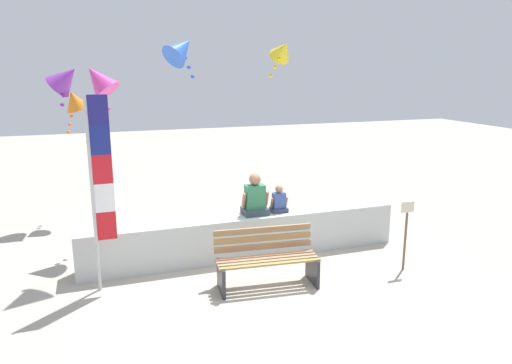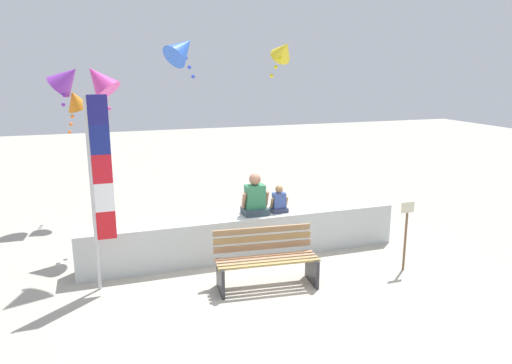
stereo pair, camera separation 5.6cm
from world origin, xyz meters
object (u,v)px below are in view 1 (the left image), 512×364
Objects in this scene: flag_banner at (98,181)px; sign_post at (406,229)px; person_child at (279,202)px; kite_magenta at (99,80)px; kite_purple at (66,78)px; kite_blue at (182,49)px; kite_yellow at (283,50)px; person_adult at (255,199)px; park_bench at (267,260)px; kite_orange at (74,101)px.

flag_banner is 2.49× the size of sign_post.
person_child is at bearing 10.48° from flag_banner.
kite_magenta reaches higher than person_child.
kite_purple is 2.62m from kite_blue.
person_child is 3.22m from flag_banner.
kite_purple is 7.46m from sign_post.
flag_banner is 5.27m from kite_yellow.
kite_magenta is (-3.87, -0.79, -0.58)m from kite_yellow.
flag_banner is 3.10× the size of kite_magenta.
person_adult is 0.25× the size of flag_banner.
kite_blue is (1.63, 0.65, 0.58)m from kite_magenta.
park_bench is 1.43m from person_adult.
kite_yellow is at bearing -14.06° from kite_orange.
park_bench is 1.54m from person_child.
park_bench is 2.42m from sign_post.
kite_orange reaches higher than sign_post.
kite_purple is (-4.49, 1.08, -0.58)m from kite_yellow.
park_bench is at bearing 175.15° from sign_post.
kite_orange is (-2.96, 3.29, 1.58)m from person_adult.
park_bench is at bearing -16.01° from flag_banner.
kite_orange is (0.13, 0.01, -0.48)m from kite_purple.
kite_yellow is at bearing -13.52° from kite_purple.
flag_banner is 3.98m from kite_orange.
kite_magenta is at bearing -168.50° from kite_yellow.
kite_magenta is at bearing 150.34° from person_adult.
sign_post is at bearing -42.08° from kite_purple.
sign_post is at bearing -10.51° from flag_banner.
kite_yellow reaches higher than sign_post.
person_adult is 3.51m from kite_magenta.
kite_orange is (-0.34, 3.86, 0.93)m from flag_banner.
kite_orange is at bearing 149.79° from kite_blue.
person_adult is 3.45m from kite_blue.
sign_post is (4.78, -0.89, -1.00)m from flag_banner.
sign_post is at bearing -49.55° from kite_blue.
kite_purple is 1.03× the size of kite_magenta.
sign_post is (4.63, -2.86, -2.41)m from kite_magenta.
kite_yellow reaches higher than park_bench.
kite_blue reaches higher than park_bench.
kite_blue is (-2.24, -0.14, -0.00)m from kite_yellow.
flag_banner is 2.44m from kite_magenta.
kite_orange reaches higher than person_adult.
flag_banner is (-3.08, -0.57, 0.75)m from person_child.
person_child reaches higher than sign_post.
person_child is 5.29m from kite_purple.
flag_banner is (-2.62, -0.57, 0.65)m from person_adult.
flag_banner is at bearing -145.49° from kite_yellow.
kite_magenta is at bearing -75.47° from kite_orange.
person_adult is 0.79× the size of kite_magenta.
kite_magenta is 5.95m from sign_post.
kite_purple is (-3.55, 3.27, 2.16)m from person_child.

